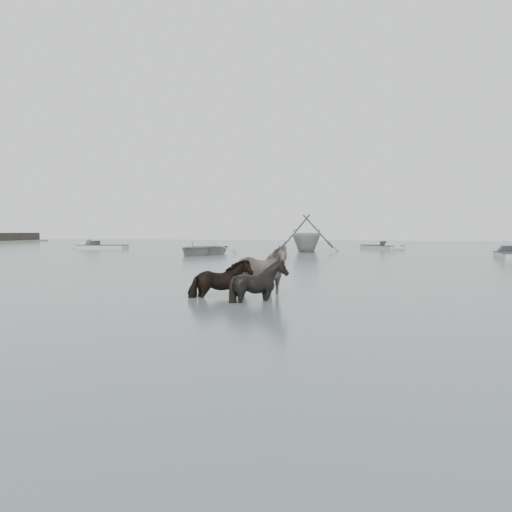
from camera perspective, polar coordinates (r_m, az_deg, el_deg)
name	(u,v)px	position (r m, az deg, el deg)	size (l,w,h in m)	color
ground	(263,292)	(13.78, 0.85, -4.17)	(140.00, 140.00, 0.00)	#4E5D5A
pony_pinto	(257,264)	(13.42, 0.08, -0.90)	(0.87, 1.91, 1.61)	black
pony_dark	(221,270)	(12.80, -4.00, -1.65)	(1.36, 1.16, 1.37)	black
pony_black	(259,272)	(12.04, 0.39, -1.85)	(1.13, 1.27, 1.40)	black
rowboat_lead	(202,247)	(34.57, -6.20, 1.03)	(3.75, 5.25, 1.09)	#A4A5A0
rowboat_trail	(307,232)	(39.74, 5.85, 2.73)	(5.04, 5.84, 3.08)	#949694
skiff_outer	(103,245)	(47.11, -17.12, 1.23)	(5.98, 1.60, 0.75)	#B3B3AE
skiff_mid	(382,245)	(45.37, 14.18, 1.21)	(5.73, 1.60, 0.75)	#959795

